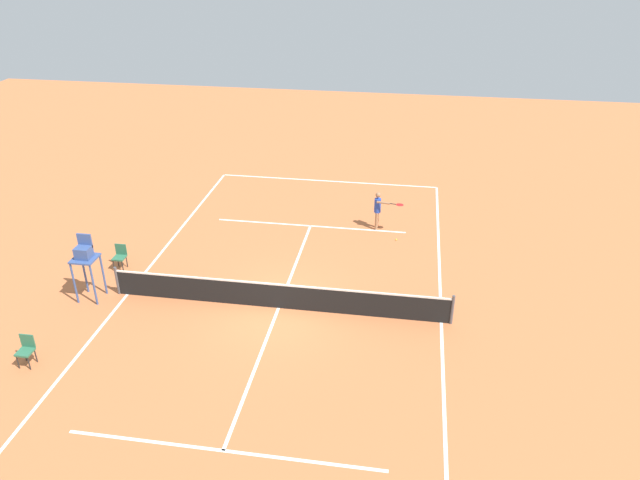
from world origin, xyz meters
TOP-DOWN VIEW (x-y plane):
  - ground_plane at (0.00, 0.00)m, footprint 60.00×60.00m
  - court_lines at (0.00, 0.00)m, footprint 11.01×23.21m
  - tennis_net at (0.00, 0.00)m, footprint 11.61×0.10m
  - player_serving at (-2.89, -6.53)m, footprint 1.25×0.70m
  - tennis_ball at (-3.73, -5.59)m, footprint 0.07×0.07m
  - umpire_chair at (6.54, 0.39)m, footprint 0.80×0.80m
  - courtside_chair_near at (6.67, 4.02)m, footprint 0.44×0.46m
  - courtside_chair_mid at (6.46, -1.70)m, footprint 0.44×0.46m

SIDE VIEW (x-z plane):
  - ground_plane at x=0.00m, z-range 0.00..0.00m
  - court_lines at x=0.00m, z-range 0.00..0.01m
  - tennis_ball at x=-3.73m, z-range 0.00..0.07m
  - tennis_net at x=0.00m, z-range -0.04..1.03m
  - courtside_chair_near at x=6.67m, z-range 0.06..1.01m
  - courtside_chair_mid at x=6.46m, z-range 0.06..1.01m
  - player_serving at x=-2.89m, z-range 0.16..1.84m
  - umpire_chair at x=6.54m, z-range 0.40..2.81m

